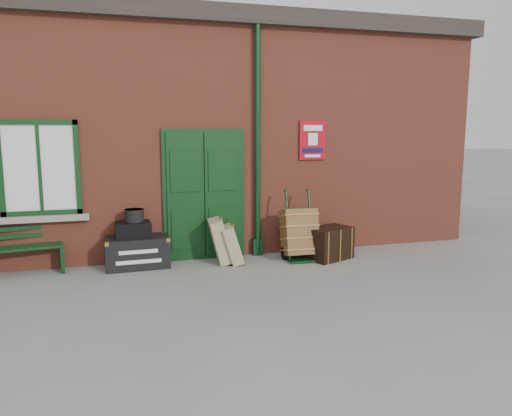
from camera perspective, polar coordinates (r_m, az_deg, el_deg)
name	(u,v)px	position (r m, az deg, el deg)	size (l,w,h in m)	color
ground	(243,281)	(7.57, -1.53, -8.32)	(80.00, 80.00, 0.00)	gray
station_building	(200,133)	(10.64, -6.43, 8.49)	(10.30, 4.30, 4.36)	#9E4733
bench	(13,246)	(8.64, -26.03, -3.98)	(1.49, 0.64, 0.89)	black
houdini_trunk	(137,252)	(8.45, -13.43, -4.93)	(1.02, 0.56, 0.51)	black
strongbox	(133,230)	(8.36, -13.87, -2.41)	(0.56, 0.41, 0.25)	black
hatbox	(134,215)	(8.35, -13.73, -0.83)	(0.30, 0.30, 0.20)	black
suitcase_back	(220,241)	(8.47, -4.16, -3.75)	(0.21, 0.53, 0.74)	tan
suitcase_front	(232,244)	(8.42, -2.81, -4.18)	(0.19, 0.48, 0.64)	tan
porter_trolley	(299,233)	(8.70, 4.99, -2.91)	(0.61, 0.66, 1.19)	black
dark_trunk	(329,243)	(8.82, 8.34, -4.00)	(0.78, 0.51, 0.56)	black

